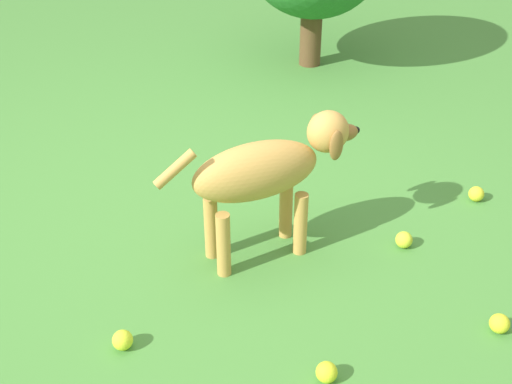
{
  "coord_description": "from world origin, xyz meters",
  "views": [
    {
      "loc": [
        2.13,
        -0.01,
        1.52
      ],
      "look_at": [
        0.16,
        0.24,
        0.28
      ],
      "focal_mm": 45.71,
      "sensor_mm": 36.0,
      "label": 1
    }
  ],
  "objects_px": {
    "tennis_ball_3": "(123,340)",
    "tennis_ball_0": "(327,372)",
    "tennis_ball_4": "(499,323)",
    "dog": "(268,170)",
    "tennis_ball_1": "(404,240)",
    "tennis_ball_2": "(476,194)"
  },
  "relations": [
    {
      "from": "tennis_ball_3",
      "to": "tennis_ball_2",
      "type": "bearing_deg",
      "value": 115.19
    },
    {
      "from": "dog",
      "to": "tennis_ball_4",
      "type": "relative_size",
      "value": 11.58
    },
    {
      "from": "dog",
      "to": "tennis_ball_2",
      "type": "height_order",
      "value": "dog"
    },
    {
      "from": "tennis_ball_3",
      "to": "tennis_ball_4",
      "type": "distance_m",
      "value": 1.22
    },
    {
      "from": "tennis_ball_0",
      "to": "tennis_ball_3",
      "type": "distance_m",
      "value": 0.65
    },
    {
      "from": "tennis_ball_1",
      "to": "dog",
      "type": "bearing_deg",
      "value": -94.8
    },
    {
      "from": "tennis_ball_0",
      "to": "tennis_ball_4",
      "type": "xyz_separation_m",
      "value": [
        -0.13,
        0.6,
        0.0
      ]
    },
    {
      "from": "dog",
      "to": "tennis_ball_2",
      "type": "distance_m",
      "value": 1.02
    },
    {
      "from": "tennis_ball_3",
      "to": "tennis_ball_4",
      "type": "xyz_separation_m",
      "value": [
        0.08,
        1.21,
        0.0
      ]
    },
    {
      "from": "tennis_ball_1",
      "to": "tennis_ball_3",
      "type": "height_order",
      "value": "same"
    },
    {
      "from": "tennis_ball_3",
      "to": "tennis_ball_1",
      "type": "bearing_deg",
      "value": 111.13
    },
    {
      "from": "tennis_ball_3",
      "to": "tennis_ball_4",
      "type": "bearing_deg",
      "value": 86.28
    },
    {
      "from": "tennis_ball_1",
      "to": "tennis_ball_2",
      "type": "height_order",
      "value": "same"
    },
    {
      "from": "tennis_ball_0",
      "to": "tennis_ball_1",
      "type": "relative_size",
      "value": 1.0
    },
    {
      "from": "tennis_ball_4",
      "to": "dog",
      "type": "bearing_deg",
      "value": -127.53
    },
    {
      "from": "dog",
      "to": "tennis_ball_1",
      "type": "xyz_separation_m",
      "value": [
        0.04,
        0.53,
        -0.32
      ]
    },
    {
      "from": "tennis_ball_4",
      "to": "tennis_ball_0",
      "type": "bearing_deg",
      "value": -77.63
    },
    {
      "from": "tennis_ball_3",
      "to": "tennis_ball_0",
      "type": "bearing_deg",
      "value": 70.9
    },
    {
      "from": "dog",
      "to": "tennis_ball_1",
      "type": "height_order",
      "value": "dog"
    },
    {
      "from": "tennis_ball_4",
      "to": "tennis_ball_2",
      "type": "bearing_deg",
      "value": 161.89
    },
    {
      "from": "dog",
      "to": "tennis_ball_2",
      "type": "relative_size",
      "value": 11.58
    },
    {
      "from": "dog",
      "to": "tennis_ball_0",
      "type": "distance_m",
      "value": 0.74
    }
  ]
}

